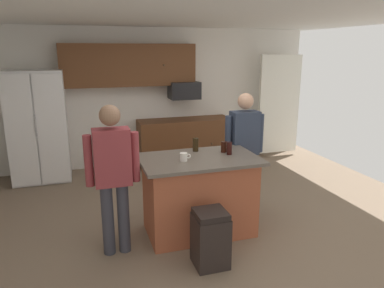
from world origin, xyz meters
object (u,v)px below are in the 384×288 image
glass_short_whisky (196,145)px  trash_bin (210,238)px  refrigerator (39,127)px  kitchen_island (199,195)px  tumbler_amber (224,147)px  mug_ceramic_white (184,157)px  person_guest_left (244,144)px  glass_dark_ale (229,148)px  microwave_over_range (184,90)px  person_guest_right (113,171)px

glass_short_whisky → trash_bin: 1.25m
refrigerator → kitchen_island: (2.00, -2.58, -0.45)m
trash_bin → tumbler_amber: bearing=60.4°
tumbler_amber → mug_ceramic_white: bearing=-160.5°
refrigerator → person_guest_left: refrigerator is taller
glass_dark_ale → trash_bin: (-0.51, -0.74, -0.73)m
tumbler_amber → trash_bin: 1.22m
microwave_over_range → glass_short_whisky: size_ratio=3.30×
refrigerator → glass_dark_ale: size_ratio=12.31×
microwave_over_range → tumbler_amber: bearing=-95.2°
refrigerator → trash_bin: refrigerator is taller
refrigerator → person_guest_right: bearing=-70.5°
microwave_over_range → trash_bin: 3.67m
kitchen_island → mug_ceramic_white: size_ratio=10.87×
person_guest_right → trash_bin: size_ratio=2.72×
mug_ceramic_white → glass_dark_ale: (0.60, 0.09, 0.03)m
refrigerator → kitchen_island: bearing=-52.2°
mug_ceramic_white → glass_short_whisky: glass_short_whisky is taller
glass_short_whisky → tumbler_amber: 0.36m
glass_short_whisky → glass_dark_ale: (0.35, -0.26, -0.01)m
refrigerator → trash_bin: bearing=-60.3°
microwave_over_range → tumbler_amber: (-0.23, -2.56, -0.42)m
refrigerator → tumbler_amber: 3.40m
microwave_over_range → mug_ceramic_white: bearing=-106.4°
mug_ceramic_white → person_guest_right: bearing=-172.6°
refrigerator → microwave_over_range: 2.65m
person_guest_right → glass_dark_ale: bearing=-1.7°
mug_ceramic_white → tumbler_amber: tumbler_amber is taller
person_guest_left → glass_dark_ale: person_guest_left is taller
person_guest_right → mug_ceramic_white: bearing=-2.3°
person_guest_left → tumbler_amber: person_guest_left is taller
kitchen_island → trash_bin: bearing=-99.5°
person_guest_left → mug_ceramic_white: 1.18m
kitchen_island → trash_bin: 0.75m
person_guest_right → kitchen_island: bearing=-0.0°
microwave_over_range → trash_bin: (-0.72, -3.41, -1.15)m
person_guest_left → glass_dark_ale: size_ratio=10.74×
refrigerator → trash_bin: (1.88, -3.29, -0.64)m
trash_bin → glass_dark_ale: bearing=55.4°
refrigerator → microwave_over_range: bearing=2.6°
glass_short_whisky → tumbler_amber: size_ratio=1.26×
microwave_over_range → tumbler_amber: microwave_over_range is taller
glass_short_whisky → kitchen_island: bearing=-98.1°
microwave_over_range → tumbler_amber: size_ratio=4.16×
person_guest_right → glass_dark_ale: 1.43m
tumbler_amber → trash_bin: size_ratio=0.22×
person_guest_right → glass_short_whisky: 1.16m
glass_dark_ale → mug_ceramic_white: bearing=-171.3°
mug_ceramic_white → tumbler_amber: 0.61m
person_guest_right → glass_short_whisky: size_ratio=9.79×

